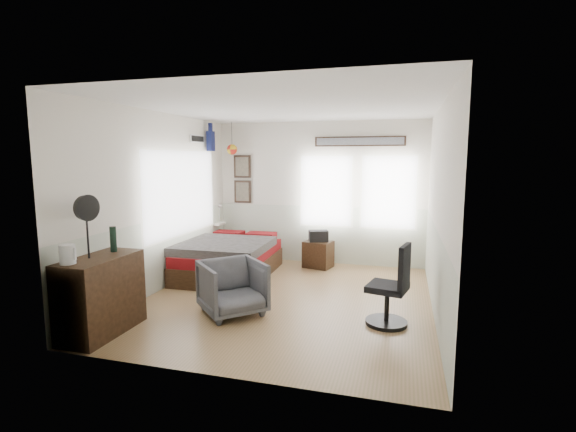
# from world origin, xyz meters

# --- Properties ---
(ground_plane) EXTENTS (4.00, 4.50, 0.01)m
(ground_plane) POSITION_xyz_m (0.00, 0.00, -0.01)
(ground_plane) COLOR olive
(room_shell) EXTENTS (4.02, 4.52, 2.71)m
(room_shell) POSITION_xyz_m (-0.08, 0.19, 1.61)
(room_shell) COLOR silver
(room_shell) RESTS_ON ground_plane
(wall_decor) EXTENTS (3.55, 1.32, 1.44)m
(wall_decor) POSITION_xyz_m (-1.10, 1.96, 2.10)
(wall_decor) COLOR #3A261B
(wall_decor) RESTS_ON room_shell
(bed) EXTENTS (1.46, 1.98, 0.62)m
(bed) POSITION_xyz_m (-1.30, 0.93, 0.30)
(bed) COLOR black
(bed) RESTS_ON ground_plane
(dresser) EXTENTS (0.48, 1.00, 0.90)m
(dresser) POSITION_xyz_m (-1.74, -1.71, 0.45)
(dresser) COLOR black
(dresser) RESTS_ON ground_plane
(armchair) EXTENTS (1.07, 1.07, 0.70)m
(armchair) POSITION_xyz_m (-0.53, -0.74, 0.35)
(armchair) COLOR #53565F
(armchair) RESTS_ON ground_plane
(nightstand) EXTENTS (0.57, 0.50, 0.49)m
(nightstand) POSITION_xyz_m (0.08, 1.87, 0.24)
(nightstand) COLOR black
(nightstand) RESTS_ON ground_plane
(task_chair) EXTENTS (0.53, 0.53, 1.01)m
(task_chair) POSITION_xyz_m (1.47, -0.59, 0.41)
(task_chair) COLOR black
(task_chair) RESTS_ON ground_plane
(kettle) EXTENTS (0.19, 0.16, 0.21)m
(kettle) POSITION_xyz_m (-1.83, -2.06, 1.01)
(kettle) COLOR silver
(kettle) RESTS_ON dresser
(bottle) EXTENTS (0.08, 0.08, 0.30)m
(bottle) POSITION_xyz_m (-1.76, -1.43, 1.05)
(bottle) COLOR black
(bottle) RESTS_ON dresser
(stand_fan) EXTENTS (0.13, 0.29, 0.71)m
(stand_fan) POSITION_xyz_m (-1.79, -1.79, 1.46)
(stand_fan) COLOR black
(stand_fan) RESTS_ON dresser
(black_bag) EXTENTS (0.40, 0.33, 0.20)m
(black_bag) POSITION_xyz_m (0.08, 1.87, 0.59)
(black_bag) COLOR black
(black_bag) RESTS_ON nightstand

